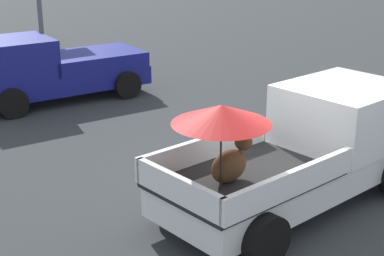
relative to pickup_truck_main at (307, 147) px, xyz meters
name	(u,v)px	position (x,y,z in m)	size (l,w,h in m)	color
ground_plane	(290,205)	(-0.37, -0.03, -0.98)	(80.00, 80.00, 0.00)	#2D3033
pickup_truck_main	(307,147)	(0.00, 0.00, 0.00)	(5.19, 2.60, 2.18)	black
pickup_truck_red	(51,69)	(-1.02, 8.39, -0.11)	(4.88, 2.35, 1.80)	black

